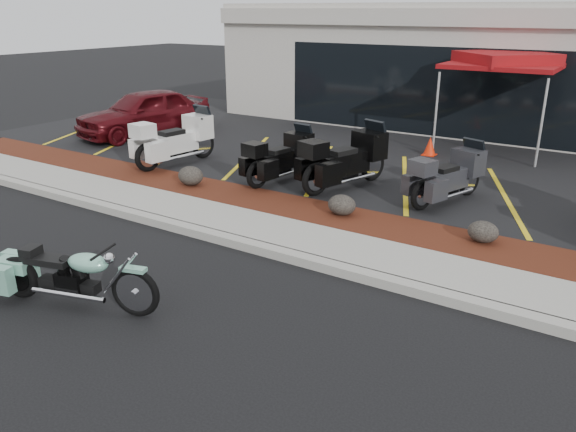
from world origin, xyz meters
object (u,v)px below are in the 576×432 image
Objects in this scene: touring_white at (202,132)px; traffic_cone at (430,146)px; popup_canopy at (505,62)px; hero_cruiser at (135,285)px; parked_car at (144,112)px.

traffic_cone is (4.88, 3.49, -0.45)m from touring_white.
popup_canopy is at bearing -42.14° from touring_white.
popup_canopy is (1.31, 1.57, 2.12)m from traffic_cone.
touring_white is 6.02m from traffic_cone.
parked_car reaches higher than hero_cruiser.
parked_car is at bearing 119.22° from hero_cruiser.
touring_white is 3.58m from parked_car.
traffic_cone is (0.48, 9.96, -0.06)m from hero_cruiser.
touring_white is 4.85× the size of traffic_cone.
popup_canopy is (6.18, 5.06, 1.67)m from touring_white.
parked_car is 1.15× the size of popup_canopy.
parked_car reaches higher than traffic_cone.
traffic_cone is at bearing -109.61° from popup_canopy.
traffic_cone is at bearing -45.83° from touring_white.
popup_canopy is (1.78, 11.53, 2.06)m from hero_cruiser.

